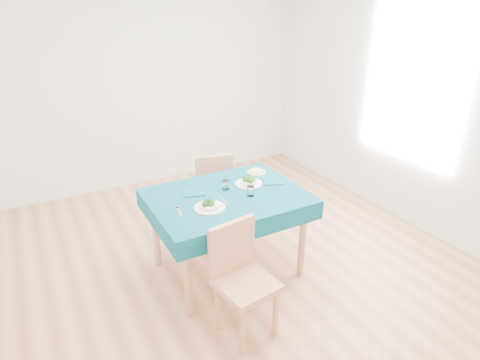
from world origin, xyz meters
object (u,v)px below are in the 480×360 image
side_plate (257,172)px  bowl_far (249,180)px  chair_far (211,184)px  chair_near (246,279)px  bowl_near (210,204)px  table (228,234)px

side_plate → bowl_far: bearing=-135.3°
bowl_far → chair_far: bearing=92.3°
chair_near → bowl_far: chair_near is taller
chair_far → bowl_near: bearing=76.9°
bowl_near → table: bearing=32.8°
chair_near → side_plate: size_ratio=5.28×
bowl_near → bowl_far: size_ratio=1.02×
bowl_far → side_plate: 0.28m
chair_near → chair_far: size_ratio=1.00×
table → side_plate: 0.67m
table → chair_far: (0.24, 0.83, 0.09)m
table → chair_far: size_ratio=1.34×
table → bowl_near: bearing=-147.2°
chair_far → side_plate: bearing=125.2°
chair_far → side_plate: size_ratio=5.27×
table → bowl_far: 0.50m
bowl_far → side_plate: bowl_far is taller
bowl_near → side_plate: bearing=32.3°
chair_near → side_plate: chair_near is taller
chair_far → bowl_near: size_ratio=3.84×
chair_near → table: bearing=64.7°
chair_near → side_plate: 1.27m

